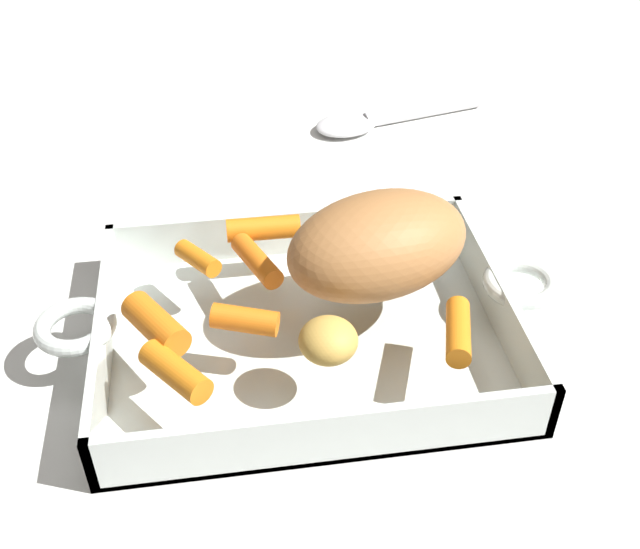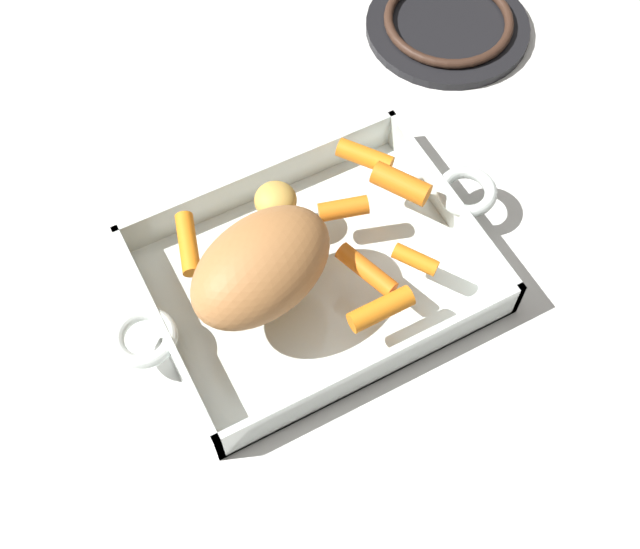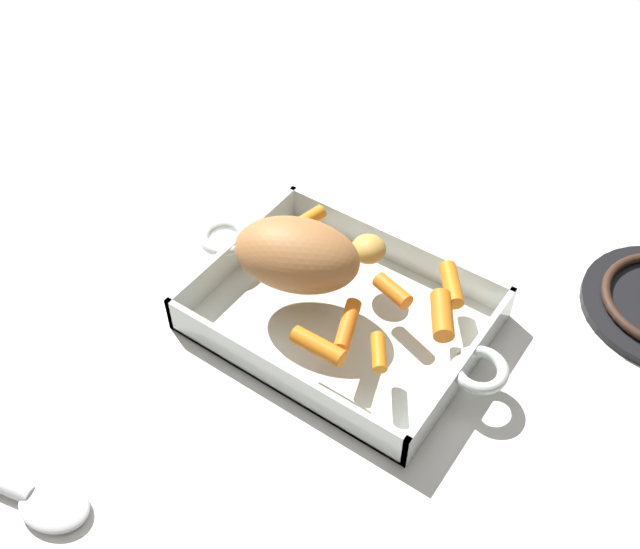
{
  "view_description": "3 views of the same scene",
  "coord_description": "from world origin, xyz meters",
  "px_view_note": "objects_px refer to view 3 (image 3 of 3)",
  "views": [
    {
      "loc": [
        0.06,
        0.45,
        0.43
      ],
      "look_at": [
        -0.01,
        -0.0,
        0.07
      ],
      "focal_mm": 42.76,
      "sensor_mm": 36.0,
      "label": 1
    },
    {
      "loc": [
        -0.19,
        -0.36,
        0.72
      ],
      "look_at": [
        -0.01,
        -0.03,
        0.07
      ],
      "focal_mm": 45.63,
      "sensor_mm": 36.0,
      "label": 2
    },
    {
      "loc": [
        0.31,
        -0.49,
        0.69
      ],
      "look_at": [
        -0.03,
        -0.0,
        0.07
      ],
      "focal_mm": 42.17,
      "sensor_mm": 36.0,
      "label": 3
    }
  ],
  "objects_px": {
    "baby_carrot_short": "(302,223)",
    "baby_carrot_center_right": "(442,315)",
    "serving_spoon": "(15,489)",
    "baby_carrot_northeast": "(379,352)",
    "baby_carrot_center_left": "(348,325)",
    "roasting_dish": "(341,314)",
    "baby_carrot_southwest": "(318,346)",
    "baby_carrot_long": "(393,291)",
    "baby_carrot_southeast": "(451,285)",
    "potato_golden_small": "(368,249)",
    "pork_roast": "(297,255)"
  },
  "relations": [
    {
      "from": "baby_carrot_short",
      "to": "baby_carrot_center_right",
      "type": "bearing_deg",
      "value": -9.48
    },
    {
      "from": "serving_spoon",
      "to": "baby_carrot_northeast",
      "type": "bearing_deg",
      "value": 41.88
    },
    {
      "from": "baby_carrot_center_left",
      "to": "baby_carrot_center_right",
      "type": "relative_size",
      "value": 1.08
    },
    {
      "from": "roasting_dish",
      "to": "baby_carrot_southwest",
      "type": "bearing_deg",
      "value": -73.24
    },
    {
      "from": "baby_carrot_short",
      "to": "baby_carrot_southwest",
      "type": "height_order",
      "value": "same"
    },
    {
      "from": "baby_carrot_center_left",
      "to": "baby_carrot_short",
      "type": "relative_size",
      "value": 1.0
    },
    {
      "from": "baby_carrot_center_left",
      "to": "baby_carrot_short",
      "type": "bearing_deg",
      "value": 142.45
    },
    {
      "from": "roasting_dish",
      "to": "baby_carrot_long",
      "type": "relative_size",
      "value": 8.47
    },
    {
      "from": "baby_carrot_long",
      "to": "baby_carrot_short",
      "type": "relative_size",
      "value": 0.77
    },
    {
      "from": "baby_carrot_southwest",
      "to": "serving_spoon",
      "type": "xyz_separation_m",
      "value": [
        -0.17,
        -0.29,
        -0.05
      ]
    },
    {
      "from": "baby_carrot_southeast",
      "to": "potato_golden_small",
      "type": "relative_size",
      "value": 1.37
    },
    {
      "from": "roasting_dish",
      "to": "baby_carrot_southeast",
      "type": "xyz_separation_m",
      "value": [
        0.1,
        0.08,
        0.05
      ]
    },
    {
      "from": "baby_carrot_center_right",
      "to": "roasting_dish",
      "type": "bearing_deg",
      "value": -165.84
    },
    {
      "from": "pork_roast",
      "to": "potato_golden_small",
      "type": "height_order",
      "value": "pork_roast"
    },
    {
      "from": "baby_carrot_long",
      "to": "baby_carrot_center_left",
      "type": "height_order",
      "value": "same"
    },
    {
      "from": "pork_roast",
      "to": "baby_carrot_long",
      "type": "distance_m",
      "value": 0.12
    },
    {
      "from": "pork_roast",
      "to": "baby_carrot_short",
      "type": "height_order",
      "value": "pork_roast"
    },
    {
      "from": "roasting_dish",
      "to": "baby_carrot_short",
      "type": "height_order",
      "value": "baby_carrot_short"
    },
    {
      "from": "baby_carrot_center_left",
      "to": "potato_golden_small",
      "type": "xyz_separation_m",
      "value": [
        -0.04,
        0.11,
        0.01
      ]
    },
    {
      "from": "roasting_dish",
      "to": "baby_carrot_southeast",
      "type": "distance_m",
      "value": 0.13
    },
    {
      "from": "baby_carrot_center_left",
      "to": "serving_spoon",
      "type": "distance_m",
      "value": 0.38
    },
    {
      "from": "baby_carrot_center_left",
      "to": "baby_carrot_southwest",
      "type": "distance_m",
      "value": 0.04
    },
    {
      "from": "roasting_dish",
      "to": "baby_carrot_short",
      "type": "relative_size",
      "value": 6.52
    },
    {
      "from": "baby_carrot_center_left",
      "to": "baby_carrot_northeast",
      "type": "height_order",
      "value": "baby_carrot_center_left"
    },
    {
      "from": "pork_roast",
      "to": "baby_carrot_southeast",
      "type": "relative_size",
      "value": 2.54
    },
    {
      "from": "roasting_dish",
      "to": "baby_carrot_short",
      "type": "xyz_separation_m",
      "value": [
        -0.1,
        0.06,
        0.04
      ]
    },
    {
      "from": "roasting_dish",
      "to": "baby_carrot_long",
      "type": "height_order",
      "value": "baby_carrot_long"
    },
    {
      "from": "baby_carrot_southeast",
      "to": "baby_carrot_center_right",
      "type": "height_order",
      "value": "baby_carrot_center_right"
    },
    {
      "from": "baby_carrot_center_left",
      "to": "potato_golden_small",
      "type": "bearing_deg",
      "value": 111.14
    },
    {
      "from": "baby_carrot_short",
      "to": "baby_carrot_northeast",
      "type": "distance_m",
      "value": 0.22
    },
    {
      "from": "baby_carrot_southeast",
      "to": "baby_carrot_southwest",
      "type": "bearing_deg",
      "value": -114.75
    },
    {
      "from": "baby_carrot_southwest",
      "to": "baby_carrot_center_right",
      "type": "height_order",
      "value": "baby_carrot_center_right"
    },
    {
      "from": "pork_roast",
      "to": "baby_carrot_center_right",
      "type": "height_order",
      "value": "pork_roast"
    },
    {
      "from": "baby_carrot_southeast",
      "to": "serving_spoon",
      "type": "xyz_separation_m",
      "value": [
        -0.24,
        -0.45,
        -0.05
      ]
    },
    {
      "from": "baby_carrot_long",
      "to": "baby_carrot_short",
      "type": "distance_m",
      "value": 0.16
    },
    {
      "from": "baby_carrot_short",
      "to": "potato_golden_small",
      "type": "xyz_separation_m",
      "value": [
        0.1,
        0.0,
        0.01
      ]
    },
    {
      "from": "baby_carrot_southeast",
      "to": "baby_carrot_center_right",
      "type": "distance_m",
      "value": 0.05
    },
    {
      "from": "potato_golden_small",
      "to": "pork_roast",
      "type": "bearing_deg",
      "value": -123.75
    },
    {
      "from": "baby_carrot_short",
      "to": "serving_spoon",
      "type": "distance_m",
      "value": 0.44
    },
    {
      "from": "baby_carrot_southwest",
      "to": "potato_golden_small",
      "type": "xyz_separation_m",
      "value": [
        -0.03,
        0.15,
        0.01
      ]
    },
    {
      "from": "roasting_dish",
      "to": "potato_golden_small",
      "type": "relative_size",
      "value": 9.85
    },
    {
      "from": "baby_carrot_southeast",
      "to": "potato_golden_small",
      "type": "bearing_deg",
      "value": -174.74
    },
    {
      "from": "baby_carrot_short",
      "to": "potato_golden_small",
      "type": "distance_m",
      "value": 0.1
    },
    {
      "from": "baby_carrot_center_right",
      "to": "baby_carrot_center_left",
      "type": "bearing_deg",
      "value": -138.6
    },
    {
      "from": "baby_carrot_center_left",
      "to": "baby_carrot_southeast",
      "type": "distance_m",
      "value": 0.13
    },
    {
      "from": "baby_carrot_southwest",
      "to": "baby_carrot_center_right",
      "type": "distance_m",
      "value": 0.14
    },
    {
      "from": "baby_carrot_long",
      "to": "baby_carrot_southeast",
      "type": "xyz_separation_m",
      "value": [
        0.05,
        0.05,
        0.0
      ]
    },
    {
      "from": "baby_carrot_northeast",
      "to": "roasting_dish",
      "type": "bearing_deg",
      "value": 147.45
    },
    {
      "from": "pork_roast",
      "to": "baby_carrot_short",
      "type": "bearing_deg",
      "value": 121.93
    },
    {
      "from": "roasting_dish",
      "to": "baby_carrot_long",
      "type": "bearing_deg",
      "value": 31.93
    }
  ]
}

